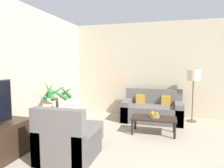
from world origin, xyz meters
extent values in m
cube|color=beige|center=(0.00, 5.63, 1.35)|extent=(7.81, 0.06, 2.70)
cube|color=beige|center=(-3.14, 2.80, 1.35)|extent=(0.06, 7.20, 2.70)
cylinder|color=beige|center=(-2.69, 3.58, 0.22)|extent=(0.57, 0.57, 0.43)
cylinder|color=brown|center=(-2.69, 3.58, 0.60)|extent=(0.06, 0.06, 0.33)
cone|color=#2D7533|center=(-2.48, 3.58, 0.91)|extent=(0.10, 0.47, 0.37)
cone|color=#2D7533|center=(-2.57, 3.78, 0.87)|extent=(0.48, 0.33, 0.30)
cone|color=#2D7533|center=(-2.79, 3.77, 0.89)|extent=(0.47, 0.33, 0.34)
cone|color=#2D7533|center=(-2.87, 3.58, 0.93)|extent=(0.10, 0.44, 0.41)
cone|color=#2D7533|center=(-2.78, 3.43, 0.94)|extent=(0.42, 0.30, 0.42)
cone|color=#2D7533|center=(-2.58, 3.40, 0.90)|extent=(0.46, 0.32, 0.36)
cube|color=#605B5B|center=(-0.71, 4.98, 0.21)|extent=(1.53, 0.85, 0.42)
cube|color=#605B5B|center=(-0.71, 5.32, 0.62)|extent=(1.53, 0.16, 0.41)
cube|color=#605B5B|center=(-1.38, 4.98, 0.27)|extent=(0.20, 0.85, 0.54)
cube|color=#605B5B|center=(-0.05, 4.98, 0.27)|extent=(0.20, 0.85, 0.54)
cube|color=gold|center=(-1.06, 5.20, 0.54)|extent=(0.24, 0.12, 0.24)
cube|color=gold|center=(-0.37, 5.20, 0.54)|extent=(0.24, 0.12, 0.24)
cylinder|color=brown|center=(0.30, 5.22, 0.01)|extent=(0.24, 0.24, 0.03)
cylinder|color=brown|center=(0.30, 5.22, 0.55)|extent=(0.03, 0.03, 1.06)
cylinder|color=beige|center=(0.30, 5.22, 1.22)|extent=(0.33, 0.33, 0.28)
cylinder|color=black|center=(-1.04, 3.82, 0.16)|extent=(0.05, 0.05, 0.32)
cylinder|color=black|center=(-0.17, 3.82, 0.16)|extent=(0.05, 0.05, 0.32)
cylinder|color=black|center=(-1.04, 4.22, 0.16)|extent=(0.05, 0.05, 0.32)
cylinder|color=black|center=(-0.17, 4.22, 0.16)|extent=(0.05, 0.05, 0.32)
cube|color=black|center=(-0.61, 4.02, 0.34)|extent=(0.95, 0.49, 0.03)
cylinder|color=#997A4C|center=(-0.61, 4.06, 0.38)|extent=(0.25, 0.25, 0.05)
sphere|color=red|center=(-0.63, 4.11, 0.44)|extent=(0.08, 0.08, 0.08)
sphere|color=olive|center=(-0.55, 4.06, 0.44)|extent=(0.06, 0.06, 0.06)
sphere|color=orange|center=(-0.64, 4.00, 0.45)|extent=(0.09, 0.09, 0.09)
cube|color=#605B5B|center=(-1.82, 2.48, 0.21)|extent=(0.81, 0.83, 0.43)
cube|color=#605B5B|center=(-1.82, 2.15, 0.65)|extent=(0.81, 0.16, 0.45)
cube|color=#605B5B|center=(-2.14, 2.48, 0.26)|extent=(0.16, 0.83, 0.53)
cube|color=#605B5B|center=(-1.49, 2.48, 0.26)|extent=(0.16, 0.83, 0.53)
cube|color=#605B5B|center=(-1.85, 3.24, 0.17)|extent=(0.53, 0.56, 0.34)
camera|label=1|loc=(-0.34, -0.28, 1.49)|focal=32.00mm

